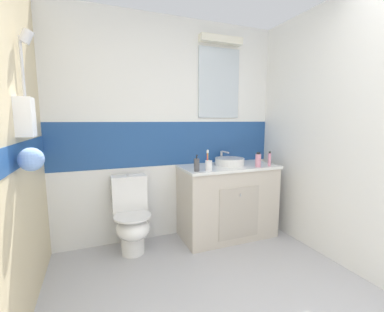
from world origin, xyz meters
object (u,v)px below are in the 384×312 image
soap_dispenser (197,165)px  toothpaste_tube_upright (269,159)px  toothbrush_cup (209,165)px  toilet (132,217)px  sink_basin (229,161)px  mouthwash_bottle (258,160)px

soap_dispenser → toothpaste_tube_upright: soap_dispenser is taller
toothbrush_cup → toilet: bearing=164.6°
toothbrush_cup → soap_dispenser: 0.13m
toothbrush_cup → soap_dispenser: toothbrush_cup is taller
soap_dispenser → toilet: bearing=161.7°
sink_basin → soap_dispenser: soap_dispenser is taller
toothpaste_tube_upright → soap_dispenser: bearing=178.5°
sink_basin → soap_dispenser: 0.54m
mouthwash_bottle → toothpaste_tube_upright: (0.15, -0.00, 0.00)m
toilet → toothpaste_tube_upright: toothpaste_tube_upright is taller
toilet → toothbrush_cup: bearing=-15.4°
toothbrush_cup → toothpaste_tube_upright: 0.75m
mouthwash_bottle → toothpaste_tube_upright: size_ratio=0.99×
sink_basin → toothpaste_tube_upright: bearing=-30.7°
toilet → toothbrush_cup: (0.78, -0.21, 0.54)m
toothbrush_cup → toothpaste_tube_upright: bearing=-1.6°
sink_basin → mouthwash_bottle: bearing=-43.7°
sink_basin → toothbrush_cup: bearing=-150.3°
toilet → toothpaste_tube_upright: bearing=-8.7°
sink_basin → toilet: sink_basin is taller
soap_dispenser → toothpaste_tube_upright: bearing=-1.5°
soap_dispenser → sink_basin: bearing=22.6°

